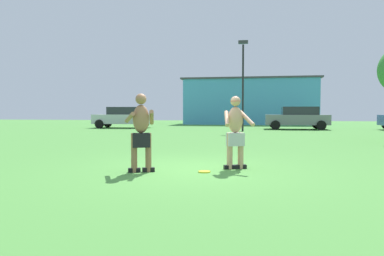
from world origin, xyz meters
name	(u,v)px	position (x,y,z in m)	size (l,w,h in m)	color
ground_plane	(190,169)	(0.00, 0.00, 0.00)	(80.00, 80.00, 0.00)	#4C8E3D
player_with_cap	(235,129)	(0.99, 0.26, 0.89)	(0.71, 0.68, 1.64)	black
player_in_black	(141,131)	(-0.95, -0.51, 0.88)	(0.75, 0.72, 1.67)	black
frisbee	(204,172)	(0.38, -0.31, 0.01)	(0.26, 0.26, 0.03)	yellow
car_silver_near_post	(123,117)	(-8.51, 18.47, 0.82)	(4.40, 2.23, 1.58)	silver
car_gray_mid_lot	(297,118)	(4.25, 18.63, 0.82)	(4.33, 2.08, 1.58)	slate
lamp_post	(243,76)	(0.58, 15.31, 3.48)	(0.60, 0.24, 5.68)	black
outbuilding_behind_lot	(250,101)	(0.78, 28.25, 2.20)	(12.81, 5.21, 4.39)	#4C9ED1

